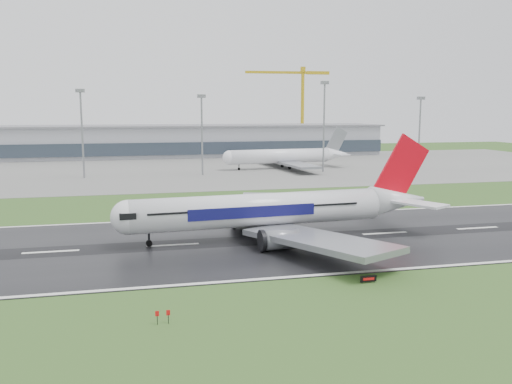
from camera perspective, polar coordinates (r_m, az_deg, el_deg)
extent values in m
plane|color=#2B4E1C|center=(93.87, -8.91, -5.68)|extent=(520.00, 520.00, 0.00)
cube|color=black|center=(93.86, -8.91, -5.65)|extent=(400.00, 45.00, 0.10)
cube|color=slate|center=(217.08, -11.29, 2.45)|extent=(400.00, 130.00, 0.08)
cube|color=#90929A|center=(276.27, -11.72, 5.30)|extent=(240.00, 36.00, 15.00)
cylinder|color=gray|center=(191.71, -18.11, 5.74)|extent=(0.64, 0.64, 29.18)
cylinder|color=gray|center=(192.48, -5.81, 5.90)|extent=(0.64, 0.64, 27.60)
cylinder|color=gray|center=(203.34, 7.28, 6.75)|extent=(0.64, 0.64, 32.81)
cylinder|color=gray|center=(220.38, 17.09, 5.88)|extent=(0.64, 0.64, 27.33)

